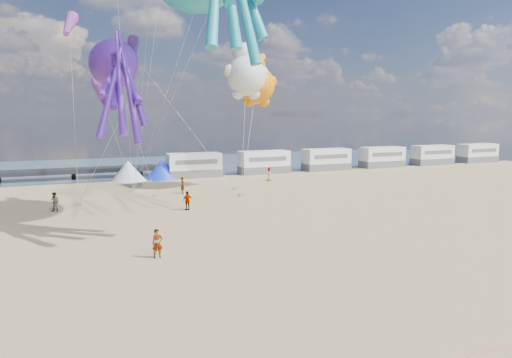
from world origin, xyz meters
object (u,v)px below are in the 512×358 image
(motorhome_5, at_px, (477,153))
(beachgoer_1, at_px, (55,202))
(motorhome_2, at_px, (326,160))
(kite_teddy_orange, at_px, (256,85))
(kite_panda, at_px, (246,76))
(sandbag_d, at_px, (235,189))
(tent_white, at_px, (128,171))
(motorhome_4, at_px, (432,155))
(beachgoer_5, at_px, (183,185))
(sandbag_b, at_px, (156,196))
(tent_blue, at_px, (162,169))
(sandbag_c, at_px, (241,195))
(motorhome_0, at_px, (194,165))
(motorhome_3, at_px, (382,157))
(sandbag_e, at_px, (133,191))
(beachgoer_0, at_px, (269,174))
(windsock_right, at_px, (101,95))
(sandbag_a, at_px, (79,204))
(kite_octopus_purple, at_px, (113,64))
(motorhome_1, at_px, (264,162))
(beachgoer_3, at_px, (188,201))
(windsock_left, at_px, (69,25))
(windsock_mid, at_px, (132,54))
(standing_person, at_px, (157,244))

(motorhome_5, height_order, beachgoer_1, motorhome_5)
(motorhome_2, xyz_separation_m, kite_teddy_orange, (-14.77, -10.15, 9.31))
(kite_panda, bearing_deg, motorhome_5, 33.06)
(sandbag_d, bearing_deg, tent_white, 130.71)
(motorhome_4, xyz_separation_m, sandbag_d, (-36.50, -11.05, -1.39))
(beachgoer_1, distance_m, beachgoer_5, 12.36)
(kite_teddy_orange, bearing_deg, beachgoer_1, -172.56)
(sandbag_b, height_order, kite_panda, kite_panda)
(beachgoer_1, xyz_separation_m, kite_teddy_orange, (19.80, 5.67, 10.01))
(tent_blue, distance_m, sandbag_c, 15.52)
(motorhome_5, bearing_deg, motorhome_0, 180.00)
(motorhome_3, distance_m, beachgoer_5, 34.48)
(sandbag_b, relative_size, sandbag_e, 1.00)
(beachgoer_0, xyz_separation_m, kite_panda, (-4.75, -4.81, 10.81))
(beachgoer_5, bearing_deg, motorhome_2, -70.20)
(motorhome_0, relative_size, beachgoer_1, 4.12)
(sandbag_d, height_order, windsock_right, windsock_right)
(sandbag_a, relative_size, sandbag_b, 1.00)
(kite_octopus_purple, bearing_deg, sandbag_b, 61.71)
(motorhome_1, relative_size, beachgoer_3, 4.18)
(sandbag_c, bearing_deg, motorhome_5, 17.50)
(tent_white, relative_size, beachgoer_0, 2.49)
(sandbag_b, height_order, sandbag_c, same)
(motorhome_0, relative_size, sandbag_c, 13.20)
(motorhome_2, distance_m, motorhome_5, 28.50)
(windsock_left, bearing_deg, sandbag_b, 18.24)
(sandbag_c, distance_m, windsock_left, 20.84)
(tent_white, bearing_deg, windsock_mid, -94.43)
(motorhome_4, bearing_deg, motorhome_0, 180.00)
(sandbag_e, xyz_separation_m, kite_teddy_orange, (12.72, -1.80, 10.70))
(sandbag_e, relative_size, windsock_left, 0.07)
(motorhome_1, distance_m, tent_white, 17.50)
(windsock_right, bearing_deg, beachgoer_5, 20.36)
(beachgoer_5, bearing_deg, windsock_mid, 138.77)
(motorhome_4, distance_m, kite_teddy_orange, 36.47)
(standing_person, relative_size, windsock_right, 0.31)
(beachgoer_1, distance_m, sandbag_d, 17.74)
(motorhome_1, distance_m, beachgoer_3, 24.34)
(beachgoer_3, distance_m, kite_panda, 15.58)
(motorhome_0, bearing_deg, kite_octopus_purple, -118.52)
(kite_teddy_orange, bearing_deg, kite_panda, -150.78)
(beachgoer_3, bearing_deg, kite_octopus_purple, -3.47)
(motorhome_2, bearing_deg, motorhome_1, 180.00)
(beachgoer_3, bearing_deg, tent_blue, -109.48)
(sandbag_a, relative_size, sandbag_e, 1.00)
(motorhome_4, distance_m, beachgoer_0, 31.38)
(beachgoer_1, relative_size, sandbag_b, 3.20)
(motorhome_5, height_order, sandbag_b, motorhome_5)
(motorhome_0, xyz_separation_m, sandbag_c, (0.79, -14.73, -1.39))
(tent_white, relative_size, sandbag_e, 8.00)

